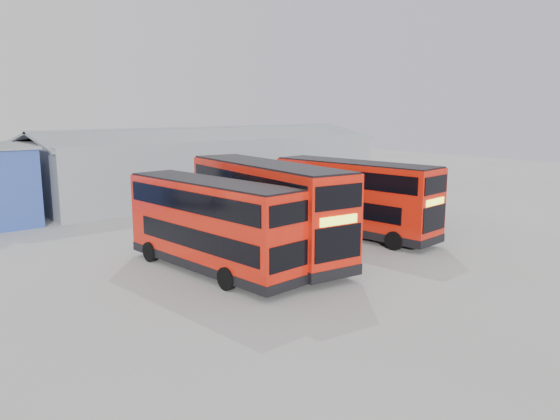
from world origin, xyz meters
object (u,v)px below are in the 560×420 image
at_px(double_decker_centre, 267,211).
at_px(maintenance_shed, 208,163).
at_px(double_decker_right, 354,199).
at_px(single_decker_blue, 357,192).
at_px(double_decker_left, 211,227).

bearing_deg(double_decker_centre, maintenance_shed, 71.86).
relative_size(double_decker_right, single_decker_blue, 0.95).
distance_m(double_decker_left, single_decker_blue, 17.21).
bearing_deg(double_decker_centre, double_decker_left, -168.44).
relative_size(double_decker_left, double_decker_right, 0.96).
xyz_separation_m(double_decker_centre, single_decker_blue, (12.69, 5.50, -0.90)).
height_order(double_decker_centre, double_decker_right, double_decker_centre).
distance_m(double_decker_centre, single_decker_blue, 13.86).
distance_m(double_decker_left, double_decker_right, 10.51).
bearing_deg(single_decker_blue, double_decker_left, 18.50).
xyz_separation_m(double_decker_left, double_decker_right, (10.48, 0.82, 0.07)).
bearing_deg(double_decker_left, double_decker_right, 179.75).
bearing_deg(single_decker_blue, double_decker_right, 39.88).
relative_size(maintenance_shed, single_decker_blue, 2.71).
bearing_deg(double_decker_right, double_decker_centre, 178.25).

